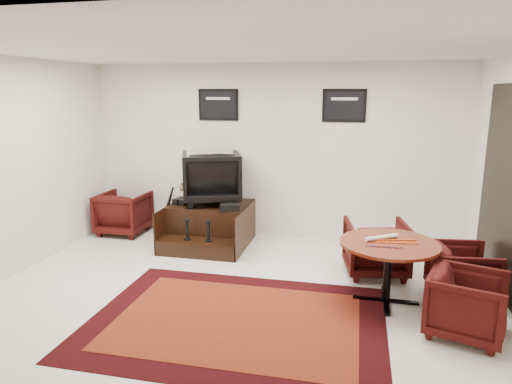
{
  "coord_description": "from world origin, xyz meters",
  "views": [
    {
      "loc": [
        1.34,
        -4.7,
        2.36
      ],
      "look_at": [
        0.08,
        0.9,
        1.09
      ],
      "focal_mm": 32.0,
      "sensor_mm": 36.0,
      "label": 1
    }
  ],
  "objects_px": {
    "shine_chair": "(211,175)",
    "meeting_table": "(389,250)",
    "table_chair_window": "(463,270)",
    "shine_podium": "(210,226)",
    "armchair_side": "(124,211)",
    "table_chair_corner": "(467,301)",
    "table_chair_back": "(376,245)"
  },
  "relations": [
    {
      "from": "shine_podium",
      "to": "meeting_table",
      "type": "relative_size",
      "value": 1.16
    },
    {
      "from": "shine_podium",
      "to": "table_chair_corner",
      "type": "bearing_deg",
      "value": -32.32
    },
    {
      "from": "shine_chair",
      "to": "table_chair_back",
      "type": "distance_m",
      "value": 2.73
    },
    {
      "from": "shine_chair",
      "to": "table_chair_window",
      "type": "height_order",
      "value": "shine_chair"
    },
    {
      "from": "shine_chair",
      "to": "armchair_side",
      "type": "xyz_separation_m",
      "value": [
        -1.59,
        0.07,
        -0.7
      ]
    },
    {
      "from": "armchair_side",
      "to": "table_chair_corner",
      "type": "height_order",
      "value": "armchair_side"
    },
    {
      "from": "shine_chair",
      "to": "meeting_table",
      "type": "distance_m",
      "value": 3.13
    },
    {
      "from": "table_chair_back",
      "to": "table_chair_window",
      "type": "distance_m",
      "value": 1.1
    },
    {
      "from": "meeting_table",
      "to": "table_chair_back",
      "type": "height_order",
      "value": "table_chair_back"
    },
    {
      "from": "shine_chair",
      "to": "table_chair_back",
      "type": "relative_size",
      "value": 1.15
    },
    {
      "from": "armchair_side",
      "to": "meeting_table",
      "type": "xyz_separation_m",
      "value": [
        4.21,
        -1.73,
        0.24
      ]
    },
    {
      "from": "shine_podium",
      "to": "table_chair_back",
      "type": "height_order",
      "value": "table_chair_back"
    },
    {
      "from": "meeting_table",
      "to": "table_chair_window",
      "type": "distance_m",
      "value": 0.96
    },
    {
      "from": "armchair_side",
      "to": "meeting_table",
      "type": "bearing_deg",
      "value": 158.57
    },
    {
      "from": "armchair_side",
      "to": "table_chair_window",
      "type": "relative_size",
      "value": 1.12
    },
    {
      "from": "table_chair_back",
      "to": "table_chair_window",
      "type": "xyz_separation_m",
      "value": [
        0.96,
        -0.53,
        -0.05
      ]
    },
    {
      "from": "table_chair_back",
      "to": "meeting_table",
      "type": "bearing_deg",
      "value": 87.24
    },
    {
      "from": "shine_chair",
      "to": "table_chair_corner",
      "type": "bearing_deg",
      "value": 125.48
    },
    {
      "from": "shine_chair",
      "to": "meeting_table",
      "type": "height_order",
      "value": "shine_chair"
    },
    {
      "from": "shine_podium",
      "to": "armchair_side",
      "type": "bearing_deg",
      "value": 172.78
    },
    {
      "from": "armchair_side",
      "to": "shine_chair",
      "type": "bearing_deg",
      "value": 178.48
    },
    {
      "from": "armchair_side",
      "to": "meeting_table",
      "type": "distance_m",
      "value": 4.55
    },
    {
      "from": "meeting_table",
      "to": "table_chair_corner",
      "type": "relative_size",
      "value": 1.54
    },
    {
      "from": "shine_chair",
      "to": "meeting_table",
      "type": "relative_size",
      "value": 0.82
    },
    {
      "from": "shine_podium",
      "to": "shine_chair",
      "type": "distance_m",
      "value": 0.8
    },
    {
      "from": "meeting_table",
      "to": "table_chair_back",
      "type": "bearing_deg",
      "value": 97.02
    },
    {
      "from": "shine_podium",
      "to": "table_chair_corner",
      "type": "xyz_separation_m",
      "value": [
        3.34,
        -2.11,
        0.06
      ]
    },
    {
      "from": "shine_chair",
      "to": "armchair_side",
      "type": "distance_m",
      "value": 1.74
    },
    {
      "from": "table_chair_window",
      "to": "shine_chair",
      "type": "bearing_deg",
      "value": 62.0
    },
    {
      "from": "armchair_side",
      "to": "table_chair_window",
      "type": "xyz_separation_m",
      "value": [
        5.07,
        -1.42,
        -0.04
      ]
    },
    {
      "from": "table_chair_back",
      "to": "table_chair_corner",
      "type": "distance_m",
      "value": 1.64
    },
    {
      "from": "shine_chair",
      "to": "table_chair_corner",
      "type": "distance_m",
      "value": 4.09
    }
  ]
}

